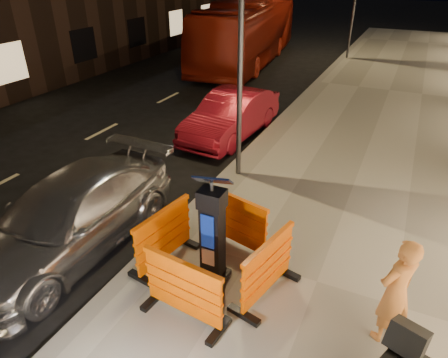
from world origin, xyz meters
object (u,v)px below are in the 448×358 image
at_px(parking_kiosk, 212,231).
at_px(bus_doubledecker, 247,62).
at_px(barrier_kerbside, 164,237).
at_px(man, 396,292).
at_px(barrier_bldgside, 267,269).
at_px(barrier_front, 183,290).
at_px(car_red, 231,136).
at_px(barrier_back, 236,222).
at_px(car_silver, 76,246).

height_order(parking_kiosk, bus_doubledecker, parking_kiosk).
bearing_deg(barrier_kerbside, man, -81.22).
height_order(parking_kiosk, barrier_kerbside, parking_kiosk).
bearing_deg(barrier_bldgside, barrier_kerbside, 103.18).
height_order(barrier_front, car_red, barrier_front).
distance_m(barrier_back, barrier_bldgside, 1.34).
bearing_deg(barrier_bldgside, parking_kiosk, 103.18).
height_order(parking_kiosk, car_red, parking_kiosk).
bearing_deg(barrier_back, car_red, 129.44).
height_order(barrier_bldgside, car_silver, barrier_bldgside).
xyz_separation_m(barrier_back, bus_doubledecker, (-5.88, 14.86, -0.68)).
relative_size(car_silver, bus_doubledecker, 0.42).
bearing_deg(parking_kiosk, bus_doubledecker, 121.58).
bearing_deg(man, barrier_kerbside, -51.16).
distance_m(barrier_kerbside, barrier_bldgside, 1.90).
bearing_deg(parking_kiosk, barrier_kerbside, -168.82).
relative_size(parking_kiosk, barrier_kerbside, 1.40).
bearing_deg(bus_doubledecker, man, -68.32).
distance_m(parking_kiosk, barrier_front, 1.04).
relative_size(barrier_bldgside, bus_doubledecker, 0.12).
height_order(car_silver, man, man).
relative_size(barrier_kerbside, car_red, 0.32).
relative_size(barrier_front, barrier_kerbside, 1.00).
relative_size(barrier_bldgside, car_red, 0.32).
xyz_separation_m(barrier_back, barrier_kerbside, (-0.95, -0.95, 0.00)).
bearing_deg(barrier_bldgside, man, -77.63).
bearing_deg(barrier_front, car_silver, 172.09).
height_order(barrier_back, car_silver, barrier_back).
distance_m(barrier_bldgside, bus_doubledecker, 17.23).
bearing_deg(parking_kiosk, barrier_bldgside, 11.18).
bearing_deg(barrier_front, parking_kiosk, 96.18).
relative_size(parking_kiosk, man, 1.13).
relative_size(parking_kiosk, bus_doubledecker, 0.17).
relative_size(barrier_back, man, 0.81).
relative_size(car_red, bus_doubledecker, 0.37).
bearing_deg(barrier_back, bus_doubledecker, 125.77).
bearing_deg(barrier_kerbside, barrier_bldgside, -80.82).
distance_m(barrier_front, car_red, 7.48).
xyz_separation_m(barrier_front, barrier_back, (0.00, 1.90, 0.00)).
distance_m(bus_doubledecker, man, 18.07).
height_order(parking_kiosk, barrier_back, parking_kiosk).
height_order(parking_kiosk, car_silver, parking_kiosk).
distance_m(barrier_back, bus_doubledecker, 15.99).
xyz_separation_m(barrier_bldgside, car_silver, (-3.83, -0.23, -0.68)).
xyz_separation_m(barrier_front, car_silver, (-2.88, 0.72, -0.68)).
bearing_deg(car_red, barrier_front, -67.09).
bearing_deg(barrier_front, car_red, 115.20).
distance_m(barrier_kerbside, bus_doubledecker, 16.57).
relative_size(parking_kiosk, barrier_front, 1.40).
height_order(barrier_kerbside, barrier_bldgside, same).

